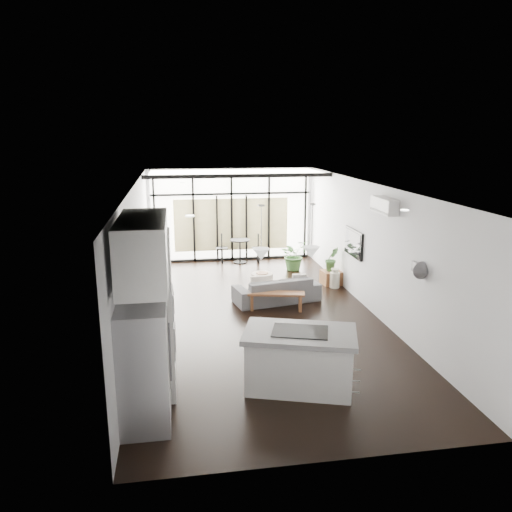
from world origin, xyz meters
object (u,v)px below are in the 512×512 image
object	(u,v)px
tv	(353,243)
console_bench	(276,301)
island	(299,360)
pouf	(262,282)
milk_can	(335,278)
sofa	(277,285)
fridge	(144,368)

from	to	relation	value
tv	console_bench	bearing A→B (deg)	-160.37
island	console_bench	distance (m)	3.49
pouf	milk_can	bearing A→B (deg)	-3.32
pouf	tv	size ratio (longest dim) A/B	0.49
sofa	milk_can	distance (m)	1.86
island	tv	world-z (taller)	tv
console_bench	tv	size ratio (longest dim) A/B	1.14
island	milk_can	distance (m)	5.29
island	pouf	world-z (taller)	island
sofa	fridge	bearing A→B (deg)	48.21
sofa	tv	xyz separation A→B (m)	(1.88, 0.16, 0.91)
console_bench	island	bearing A→B (deg)	-82.71
console_bench	milk_can	bearing A→B (deg)	50.20
console_bench	fridge	bearing A→B (deg)	-109.49
island	console_bench	bearing A→B (deg)	102.02
milk_can	tv	distance (m)	1.25
sofa	milk_can	size ratio (longest dim) A/B	4.01
fridge	sofa	size ratio (longest dim) A/B	0.84
sofa	pouf	size ratio (longest dim) A/B	3.71
sofa	console_bench	distance (m)	0.60
sofa	island	bearing A→B (deg)	71.99
sofa	pouf	distance (m)	0.95
sofa	pouf	xyz separation A→B (m)	(-0.18, 0.92, -0.17)
island	fridge	bearing A→B (deg)	-146.03
fridge	pouf	xyz separation A→B (m)	(2.57, 5.61, -0.62)
island	sofa	distance (m)	4.05
tv	sofa	bearing A→B (deg)	-175.15
console_bench	milk_can	world-z (taller)	milk_can
fridge	milk_can	bearing A→B (deg)	51.16
milk_can	tv	world-z (taller)	tv
sofa	milk_can	xyz separation A→B (m)	(1.67, 0.81, -0.14)
sofa	milk_can	world-z (taller)	sofa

